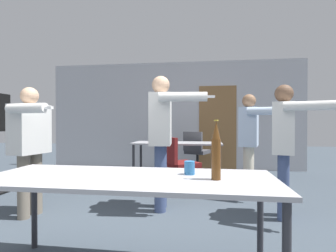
# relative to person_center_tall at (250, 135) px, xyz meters

# --- Properties ---
(back_wall) EXTENTS (6.34, 0.12, 2.66)m
(back_wall) POSITION_rel_person_center_tall_xyz_m (-1.47, 2.28, 0.37)
(back_wall) COLOR #BCBCC1
(back_wall) RESTS_ON ground_plane
(conference_table_near) EXTENTS (2.11, 0.81, 0.75)m
(conference_table_near) POSITION_rel_person_center_tall_xyz_m (-1.26, -2.45, -0.26)
(conference_table_near) COLOR #A8A8AD
(conference_table_near) RESTS_ON ground_plane
(conference_table_far) EXTENTS (1.76, 0.71, 0.75)m
(conference_table_far) POSITION_rel_person_center_tall_xyz_m (-1.26, 0.89, -0.27)
(conference_table_far) COLOR #A8A8AD
(conference_table_far) RESTS_ON ground_plane
(person_center_tall) EXTENTS (0.72, 0.82, 1.60)m
(person_center_tall) POSITION_rel_person_center_tall_xyz_m (0.00, 0.00, 0.00)
(person_center_tall) COLOR beige
(person_center_tall) RESTS_ON ground_plane
(person_far_watching) EXTENTS (0.85, 0.70, 1.76)m
(person_far_watching) POSITION_rel_person_center_tall_xyz_m (-1.27, -0.89, 0.11)
(person_far_watching) COLOR #3D4C75
(person_far_watching) RESTS_ON ground_plane
(person_near_casual) EXTENTS (0.71, 0.76, 1.58)m
(person_near_casual) POSITION_rel_person_center_tall_xyz_m (-2.82, -1.37, -0.01)
(person_near_casual) COLOR slate
(person_near_casual) RESTS_ON ground_plane
(person_left_plaid) EXTENTS (0.69, 0.76, 1.60)m
(person_left_plaid) POSITION_rel_person_center_tall_xyz_m (0.24, -1.00, 0.01)
(person_left_plaid) COLOR #3D4C75
(person_left_plaid) RESTS_ON ground_plane
(office_chair_far_right) EXTENTS (0.69, 0.67, 0.91)m
(office_chair_far_right) POSITION_rel_person_center_tall_xyz_m (-1.14, -0.00, -0.53)
(office_chair_far_right) COLOR black
(office_chair_far_right) RESTS_ON ground_plane
(office_chair_far_left) EXTENTS (0.61, 0.65, 0.95)m
(office_chair_far_left) POSITION_rel_person_center_tall_xyz_m (-0.90, 1.59, -0.50)
(office_chair_far_left) COLOR black
(office_chair_far_left) RESTS_ON ground_plane
(beer_bottle) EXTENTS (0.06, 0.06, 0.41)m
(beer_bottle) POSITION_rel_person_center_tall_xyz_m (-0.63, -2.48, -0.00)
(beer_bottle) COLOR #563314
(beer_bottle) RESTS_ON conference_table_near
(drink_cup) EXTENTS (0.08, 0.08, 0.10)m
(drink_cup) POSITION_rel_person_center_tall_xyz_m (-0.82, -2.33, -0.15)
(drink_cup) COLOR #2866A3
(drink_cup) RESTS_ON conference_table_near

